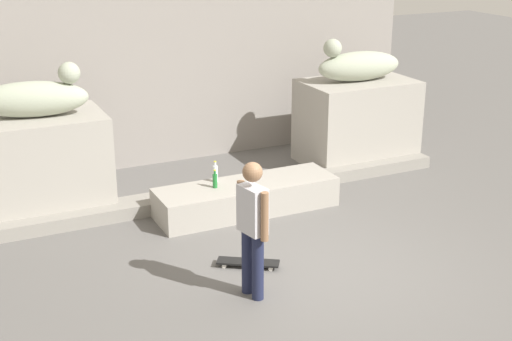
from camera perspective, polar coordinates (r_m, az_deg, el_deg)
name	(u,v)px	position (r m, az deg, el deg)	size (l,w,h in m)	color
ground_plane	(318,270)	(9.20, 4.94, -7.95)	(40.00, 40.00, 0.00)	#605E5B
facade_wall	(174,1)	(12.96, -6.59, 13.30)	(9.00, 0.60, 5.70)	gray
pedestal_left	(39,165)	(11.12, -16.92, 0.41)	(1.98, 1.29, 1.50)	#A39E93
pedestal_right	(356,121)	(13.07, 8.02, 3.90)	(1.98, 1.29, 1.50)	#A39E93
statue_reclining_left	(34,97)	(10.84, -17.27, 5.59)	(1.68, 0.86, 0.78)	#A9B199
statue_reclining_right	(357,65)	(12.81, 8.10, 8.34)	(1.62, 0.62, 0.78)	#A9B199
ledge_block	(247,197)	(10.84, -0.76, -2.14)	(2.79, 0.84, 0.45)	#A39E93
skater	(253,224)	(8.20, -0.28, -4.29)	(0.27, 0.53, 1.67)	#1E233F
skateboard	(248,262)	(9.23, -0.64, -7.33)	(0.78, 0.60, 0.08)	black
bottle_clear	(215,173)	(10.80, -3.27, -0.20)	(0.08, 0.08, 0.33)	silver
bottle_green	(215,180)	(10.57, -3.29, -0.79)	(0.07, 0.07, 0.28)	#1E722D
stair_step	(230,191)	(11.44, -2.12, -1.64)	(7.59, 0.50, 0.20)	gray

